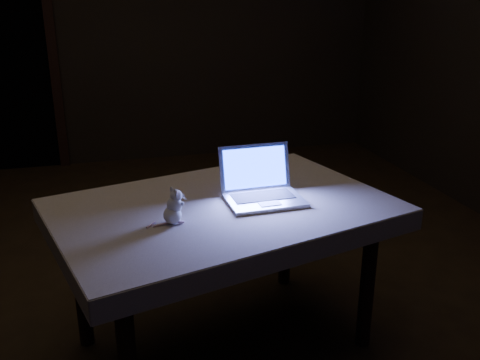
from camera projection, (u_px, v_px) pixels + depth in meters
name	position (u px, v px, depth m)	size (l,w,h in m)	color
floor	(172.00, 302.00, 2.69)	(5.00, 5.00, 0.00)	black
back_wall	(124.00, 13.00, 4.53)	(4.50, 0.04, 2.60)	black
table	(224.00, 277.00, 2.27)	(1.23, 0.79, 0.66)	black
tablecloth	(206.00, 219.00, 2.12)	(1.32, 0.88, 0.08)	beige
laptop	(265.00, 178.00, 2.14)	(0.31, 0.27, 0.21)	silver
plush_mouse	(172.00, 206.00, 1.96)	(0.10, 0.10, 0.14)	white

